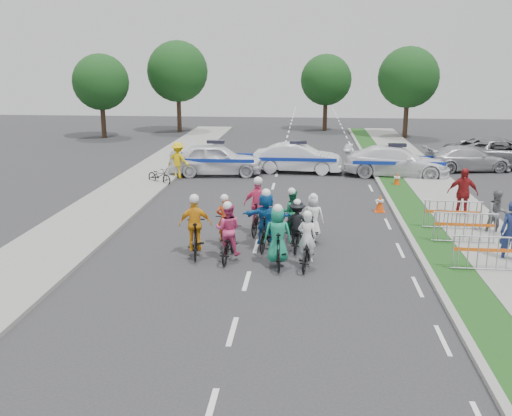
# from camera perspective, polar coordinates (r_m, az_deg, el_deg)

# --- Properties ---
(ground) EXTENTS (90.00, 90.00, 0.00)m
(ground) POSITION_cam_1_polar(r_m,az_deg,el_deg) (15.78, -0.94, -7.31)
(ground) COLOR #28282B
(ground) RESTS_ON ground
(curb_right) EXTENTS (0.20, 60.00, 0.12)m
(curb_right) POSITION_cam_1_polar(r_m,az_deg,el_deg) (20.70, 14.77, -2.22)
(curb_right) COLOR gray
(curb_right) RESTS_ON ground
(grass_strip) EXTENTS (1.20, 60.00, 0.11)m
(grass_strip) POSITION_cam_1_polar(r_m,az_deg,el_deg) (20.83, 16.67, -2.26)
(grass_strip) COLOR #1C4014
(grass_strip) RESTS_ON ground
(sidewalk_right) EXTENTS (2.40, 60.00, 0.13)m
(sidewalk_right) POSITION_cam_1_polar(r_m,az_deg,el_deg) (21.27, 21.43, -2.30)
(sidewalk_right) COLOR gray
(sidewalk_right) RESTS_ON ground
(sidewalk_left) EXTENTS (3.00, 60.00, 0.13)m
(sidewalk_left) POSITION_cam_1_polar(r_m,az_deg,el_deg) (21.94, -16.64, -1.38)
(sidewalk_left) COLOR gray
(sidewalk_left) RESTS_ON ground
(rider_0) EXTENTS (0.81, 1.76, 1.73)m
(rider_0) POSITION_cam_1_polar(r_m,az_deg,el_deg) (16.68, 5.10, -4.02)
(rider_0) COLOR black
(rider_0) RESTS_ON ground
(rider_1) EXTENTS (0.86, 1.86, 1.91)m
(rider_1) POSITION_cam_1_polar(r_m,az_deg,el_deg) (16.61, 2.17, -3.45)
(rider_1) COLOR black
(rider_1) RESTS_ON ground
(rider_2) EXTENTS (0.81, 1.85, 1.84)m
(rider_2) POSITION_cam_1_polar(r_m,az_deg,el_deg) (17.21, -2.79, -3.00)
(rider_2) COLOR black
(rider_2) RESTS_ON ground
(rider_3) EXTENTS (1.04, 1.94, 1.98)m
(rider_3) POSITION_cam_1_polar(r_m,az_deg,el_deg) (17.59, -6.05, -2.42)
(rider_3) COLOR black
(rider_3) RESTS_ON ground
(rider_4) EXTENTS (0.96, 1.68, 1.68)m
(rider_4) POSITION_cam_1_polar(r_m,az_deg,el_deg) (18.15, 4.11, -2.16)
(rider_4) COLOR black
(rider_4) RESTS_ON ground
(rider_5) EXTENTS (1.63, 1.94, 1.99)m
(rider_5) POSITION_cam_1_polar(r_m,az_deg,el_deg) (18.12, 1.02, -1.59)
(rider_5) COLOR black
(rider_5) RESTS_ON ground
(rider_6) EXTENTS (0.91, 1.81, 1.76)m
(rider_6) POSITION_cam_1_polar(r_m,az_deg,el_deg) (18.44, -3.09, -2.11)
(rider_6) COLOR black
(rider_6) RESTS_ON ground
(rider_7) EXTENTS (0.75, 1.64, 1.69)m
(rider_7) POSITION_cam_1_polar(r_m,az_deg,el_deg) (18.89, 5.70, -1.49)
(rider_7) COLOR black
(rider_7) RESTS_ON ground
(rider_8) EXTENTS (0.82, 1.80, 1.78)m
(rider_8) POSITION_cam_1_polar(r_m,az_deg,el_deg) (19.25, 3.55, -1.14)
(rider_8) COLOR black
(rider_8) RESTS_ON ground
(rider_9) EXTENTS (1.07, 2.00, 2.04)m
(rider_9) POSITION_cam_1_polar(r_m,az_deg,el_deg) (19.71, 0.23, -0.39)
(rider_9) COLOR black
(rider_9) RESTS_ON ground
(police_car_0) EXTENTS (5.05, 2.44, 1.66)m
(police_car_0) POSITION_cam_1_polar(r_m,az_deg,el_deg) (29.89, -4.02, 4.90)
(police_car_0) COLOR white
(police_car_0) RESTS_ON ground
(police_car_1) EXTENTS (4.75, 1.94, 1.53)m
(police_car_1) POSITION_cam_1_polar(r_m,az_deg,el_deg) (30.60, 4.22, 5.00)
(police_car_1) COLOR white
(police_car_1) RESTS_ON ground
(police_car_2) EXTENTS (5.59, 2.90, 1.55)m
(police_car_2) POSITION_cam_1_polar(r_m,az_deg,el_deg) (30.33, 13.85, 4.54)
(police_car_2) COLOR white
(police_car_2) RESTS_ON ground
(civilian_sedan) EXTENTS (4.84, 2.61, 1.33)m
(civilian_sedan) POSITION_cam_1_polar(r_m,az_deg,el_deg) (33.00, 20.39, 4.65)
(civilian_sedan) COLOR #AAAAAF
(civilian_sedan) RESTS_ON ground
(civilian_suv) EXTENTS (6.04, 2.89, 1.66)m
(civilian_suv) POSITION_cam_1_polar(r_m,az_deg,el_deg) (34.58, 23.32, 5.08)
(civilian_suv) COLOR slate
(civilian_suv) RESTS_ON ground
(spectator_0) EXTENTS (0.79, 0.62, 1.90)m
(spectator_0) POSITION_cam_1_polar(r_m,az_deg,el_deg) (18.43, 24.25, -2.26)
(spectator_0) COLOR navy
(spectator_0) RESTS_ON ground
(spectator_1) EXTENTS (0.82, 0.65, 1.62)m
(spectator_1) POSITION_cam_1_polar(r_m,az_deg,el_deg) (21.04, 22.97, -0.52)
(spectator_1) COLOR slate
(spectator_1) RESTS_ON ground
(spectator_2) EXTENTS (1.19, 0.63, 1.93)m
(spectator_2) POSITION_cam_1_polar(r_m,az_deg,el_deg) (23.05, 19.96, 1.42)
(spectator_2) COLOR maroon
(spectator_2) RESTS_ON ground
(marshal_hiviz) EXTENTS (1.32, 0.97, 1.83)m
(marshal_hiviz) POSITION_cam_1_polar(r_m,az_deg,el_deg) (29.29, -7.80, 4.76)
(marshal_hiviz) COLOR yellow
(marshal_hiviz) RESTS_ON ground
(barrier_0) EXTENTS (2.01, 0.54, 1.12)m
(barrier_0) POSITION_cam_1_polar(r_m,az_deg,el_deg) (17.35, 22.14, -4.40)
(barrier_0) COLOR #A5A8AD
(barrier_0) RESTS_ON ground
(barrier_1) EXTENTS (2.02, 0.58, 1.12)m
(barrier_1) POSITION_cam_1_polar(r_m,az_deg,el_deg) (19.66, 20.08, -2.01)
(barrier_1) COLOR #A5A8AD
(barrier_1) RESTS_ON ground
(barrier_2) EXTENTS (2.02, 0.59, 1.12)m
(barrier_2) POSITION_cam_1_polar(r_m,az_deg,el_deg) (21.13, 19.03, -0.79)
(barrier_2) COLOR #A5A8AD
(barrier_2) RESTS_ON ground
(cone_0) EXTENTS (0.40, 0.40, 0.70)m
(cone_0) POSITION_cam_1_polar(r_m,az_deg,el_deg) (23.16, 12.29, 0.45)
(cone_0) COLOR #F24C0C
(cone_0) RESTS_ON ground
(cone_1) EXTENTS (0.40, 0.40, 0.70)m
(cone_1) POSITION_cam_1_polar(r_m,az_deg,el_deg) (27.91, 13.92, 2.77)
(cone_1) COLOR #F24C0C
(cone_1) RESTS_ON ground
(parked_bike) EXTENTS (1.61, 1.34, 0.83)m
(parked_bike) POSITION_cam_1_polar(r_m,az_deg,el_deg) (28.05, -9.64, 3.21)
(parked_bike) COLOR black
(parked_bike) RESTS_ON ground
(tree_0) EXTENTS (4.20, 4.20, 6.30)m
(tree_0) POSITION_cam_1_polar(r_m,az_deg,el_deg) (45.33, -15.27, 12.04)
(tree_0) COLOR #382619
(tree_0) RESTS_ON ground
(tree_1) EXTENTS (4.55, 4.55, 6.82)m
(tree_1) POSITION_cam_1_polar(r_m,az_deg,el_deg) (45.17, 15.00, 12.50)
(tree_1) COLOR #382619
(tree_1) RESTS_ON ground
(tree_3) EXTENTS (4.90, 4.90, 7.35)m
(tree_3) POSITION_cam_1_polar(r_m,az_deg,el_deg) (47.73, -7.84, 13.37)
(tree_3) COLOR #382619
(tree_3) RESTS_ON ground
(tree_4) EXTENTS (4.20, 4.20, 6.30)m
(tree_4) POSITION_cam_1_polar(r_m,az_deg,el_deg) (48.59, 7.03, 12.59)
(tree_4) COLOR #382619
(tree_4) RESTS_ON ground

